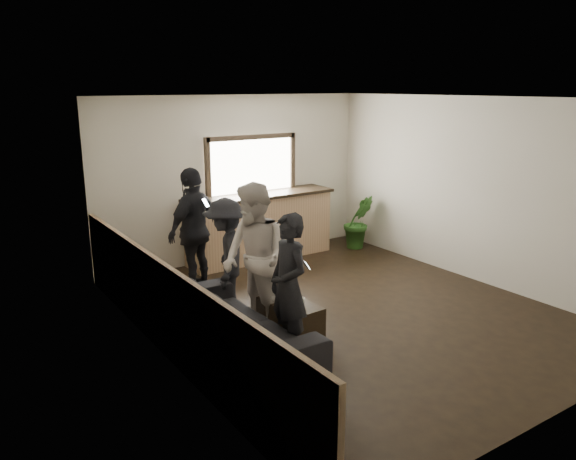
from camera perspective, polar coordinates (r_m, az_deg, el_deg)
ground at (r=7.68m, az=5.73°, el=-8.18°), size 5.00×6.00×0.01m
room_shell at (r=6.80m, az=1.24°, el=1.91°), size 5.01×6.01×2.80m
bar_counter at (r=9.74m, az=-2.91°, el=0.78°), size 2.70×0.68×2.13m
sofa at (r=6.47m, az=-5.15°, el=-9.38°), size 0.94×2.33×0.68m
coffee_table at (r=7.00m, az=0.23°, el=-8.78°), size 0.50×0.85×0.37m
cup_a at (r=6.93m, az=-1.38°, el=-6.95°), size 0.18×0.18×0.10m
cup_b at (r=6.87m, az=1.38°, el=-7.23°), size 0.13×0.13×0.08m
potted_plant at (r=10.46m, az=7.18°, el=0.85°), size 0.66×0.60×1.00m
person_a at (r=6.21m, az=0.06°, el=-5.64°), size 0.48×0.61×1.62m
person_b at (r=6.76m, az=-3.40°, el=-2.98°), size 0.72×0.91×1.84m
person_c at (r=7.43m, az=-6.29°, el=-2.65°), size 0.97×1.15×1.54m
person_d at (r=8.24m, az=-9.48°, el=-0.01°), size 1.16×0.88×1.83m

